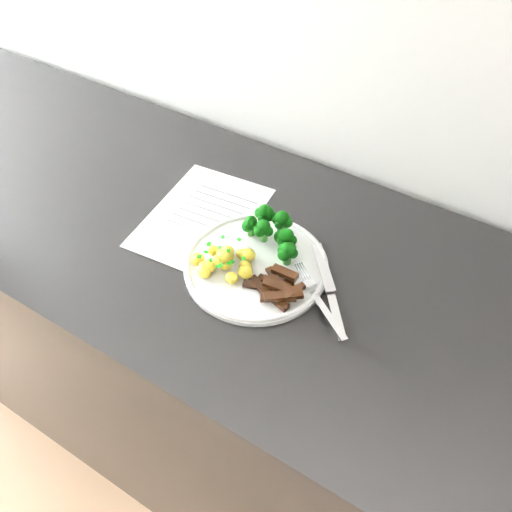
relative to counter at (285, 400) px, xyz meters
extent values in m
cube|color=black|center=(0.00, 0.01, 0.00)|extent=(2.38, 0.59, 0.89)
cube|color=#3A3633|center=(0.00, -0.28, -0.02)|extent=(2.38, 0.02, 0.85)
cube|color=white|center=(-0.23, 0.04, 0.45)|extent=(0.21, 0.29, 0.00)
cube|color=slate|center=(-0.22, 0.12, 0.45)|extent=(0.13, 0.02, 0.00)
cube|color=slate|center=(-0.22, 0.10, 0.45)|extent=(0.12, 0.01, 0.00)
cube|color=slate|center=(-0.22, 0.08, 0.45)|extent=(0.12, 0.01, 0.00)
cube|color=slate|center=(-0.22, 0.06, 0.45)|extent=(0.11, 0.01, 0.00)
cube|color=slate|center=(-0.23, 0.04, 0.45)|extent=(0.11, 0.01, 0.00)
cube|color=slate|center=(-0.23, 0.02, 0.45)|extent=(0.10, 0.01, 0.00)
cube|color=slate|center=(-0.23, 0.00, 0.45)|extent=(0.10, 0.01, 0.00)
cylinder|color=white|center=(-0.07, -0.02, 0.45)|extent=(0.25, 0.25, 0.01)
torus|color=white|center=(-0.07, -0.02, 0.46)|extent=(0.25, 0.25, 0.01)
cylinder|color=#296421|center=(-0.08, 0.03, 0.48)|extent=(0.01, 0.01, 0.02)
sphere|color=black|center=(-0.07, 0.03, 0.49)|extent=(0.02, 0.02, 0.02)
sphere|color=black|center=(-0.09, 0.04, 0.49)|extent=(0.02, 0.02, 0.02)
sphere|color=black|center=(-0.09, 0.02, 0.49)|extent=(0.02, 0.02, 0.02)
sphere|color=black|center=(-0.08, 0.03, 0.50)|extent=(0.02, 0.02, 0.02)
cylinder|color=#296421|center=(-0.04, 0.04, 0.47)|extent=(0.02, 0.02, 0.02)
sphere|color=black|center=(-0.03, 0.04, 0.48)|extent=(0.02, 0.02, 0.02)
sphere|color=black|center=(-0.04, 0.05, 0.48)|extent=(0.02, 0.02, 0.02)
sphere|color=black|center=(-0.05, 0.04, 0.49)|extent=(0.02, 0.02, 0.02)
sphere|color=black|center=(-0.04, 0.03, 0.48)|extent=(0.02, 0.02, 0.02)
sphere|color=black|center=(-0.04, 0.04, 0.49)|extent=(0.03, 0.03, 0.03)
cylinder|color=#296421|center=(-0.12, 0.04, 0.47)|extent=(0.01, 0.01, 0.02)
sphere|color=black|center=(-0.11, 0.04, 0.48)|extent=(0.02, 0.02, 0.02)
sphere|color=black|center=(-0.12, 0.05, 0.48)|extent=(0.01, 0.01, 0.01)
sphere|color=black|center=(-0.12, 0.03, 0.48)|extent=(0.02, 0.02, 0.02)
sphere|color=black|center=(-0.12, 0.04, 0.49)|extent=(0.02, 0.02, 0.02)
cylinder|color=#296421|center=(-0.07, 0.06, 0.48)|extent=(0.02, 0.02, 0.02)
sphere|color=black|center=(-0.06, 0.07, 0.49)|extent=(0.02, 0.02, 0.02)
sphere|color=black|center=(-0.06, 0.07, 0.49)|extent=(0.02, 0.02, 0.02)
sphere|color=black|center=(-0.08, 0.06, 0.49)|extent=(0.02, 0.02, 0.02)
sphere|color=black|center=(-0.07, 0.05, 0.49)|extent=(0.02, 0.02, 0.02)
sphere|color=black|center=(-0.07, 0.06, 0.50)|extent=(0.03, 0.03, 0.03)
cylinder|color=#296421|center=(-0.10, 0.06, 0.48)|extent=(0.02, 0.02, 0.02)
sphere|color=black|center=(-0.09, 0.07, 0.49)|extent=(0.02, 0.02, 0.02)
sphere|color=black|center=(-0.10, 0.07, 0.49)|extent=(0.02, 0.02, 0.02)
sphere|color=black|center=(-0.11, 0.06, 0.49)|extent=(0.02, 0.02, 0.02)
sphere|color=black|center=(-0.10, 0.05, 0.49)|extent=(0.02, 0.02, 0.02)
sphere|color=black|center=(-0.10, 0.06, 0.50)|extent=(0.03, 0.03, 0.03)
cylinder|color=#296421|center=(-0.03, 0.01, 0.47)|extent=(0.02, 0.02, 0.02)
sphere|color=black|center=(-0.02, 0.02, 0.48)|extent=(0.02, 0.02, 0.02)
sphere|color=black|center=(-0.03, 0.02, 0.48)|extent=(0.02, 0.02, 0.02)
sphere|color=black|center=(-0.04, 0.01, 0.48)|extent=(0.02, 0.02, 0.02)
sphere|color=black|center=(-0.03, 0.00, 0.48)|extent=(0.02, 0.02, 0.02)
sphere|color=black|center=(-0.03, 0.01, 0.49)|extent=(0.02, 0.02, 0.02)
ellipsoid|color=#FFED46|center=(-0.13, -0.03, 0.47)|extent=(0.02, 0.02, 0.02)
ellipsoid|color=#FFED46|center=(-0.11, -0.05, 0.47)|extent=(0.02, 0.02, 0.02)
ellipsoid|color=#FFED46|center=(-0.12, -0.05, 0.47)|extent=(0.03, 0.02, 0.02)
ellipsoid|color=#FFED46|center=(-0.09, -0.01, 0.47)|extent=(0.03, 0.02, 0.02)
ellipsoid|color=#FFED46|center=(-0.13, -0.09, 0.46)|extent=(0.02, 0.02, 0.02)
ellipsoid|color=#FFED46|center=(-0.16, -0.07, 0.47)|extent=(0.02, 0.02, 0.02)
ellipsoid|color=#FFED46|center=(-0.15, -0.04, 0.46)|extent=(0.02, 0.02, 0.02)
ellipsoid|color=#FFED46|center=(-0.12, -0.03, 0.47)|extent=(0.02, 0.02, 0.02)
ellipsoid|color=#FFED46|center=(-0.13, -0.03, 0.46)|extent=(0.02, 0.02, 0.02)
ellipsoid|color=#FFED46|center=(-0.11, -0.05, 0.48)|extent=(0.03, 0.03, 0.02)
ellipsoid|color=#FFED46|center=(-0.07, -0.05, 0.47)|extent=(0.03, 0.02, 0.02)
ellipsoid|color=#FFED46|center=(-0.13, -0.07, 0.47)|extent=(0.02, 0.02, 0.02)
ellipsoid|color=#FFED46|center=(-0.13, -0.09, 0.47)|extent=(0.02, 0.02, 0.02)
ellipsoid|color=#FFED46|center=(-0.14, -0.08, 0.46)|extent=(0.02, 0.02, 0.02)
ellipsoid|color=#FFED46|center=(-0.11, -0.04, 0.48)|extent=(0.02, 0.02, 0.02)
ellipsoid|color=#FFED46|center=(-0.10, -0.02, 0.47)|extent=(0.02, 0.02, 0.02)
ellipsoid|color=#FFED46|center=(-0.12, -0.06, 0.48)|extent=(0.02, 0.02, 0.02)
ellipsoid|color=#FFED46|center=(-0.08, -0.04, 0.47)|extent=(0.02, 0.02, 0.02)
ellipsoid|color=#FFED46|center=(-0.08, -0.07, 0.46)|extent=(0.02, 0.02, 0.02)
cube|color=#0D660B|center=(-0.11, -0.05, 0.49)|extent=(0.01, 0.01, 0.00)
cube|color=#0D660B|center=(-0.15, -0.04, 0.48)|extent=(0.01, 0.01, 0.00)
cube|color=#0D660B|center=(-0.08, -0.05, 0.49)|extent=(0.01, 0.01, 0.00)
cube|color=#0D660B|center=(-0.13, -0.04, 0.48)|extent=(0.01, 0.01, 0.00)
cube|color=#0D660B|center=(-0.15, -0.08, 0.48)|extent=(0.01, 0.01, 0.00)
cube|color=#0D660B|center=(-0.13, -0.07, 0.48)|extent=(0.01, 0.01, 0.00)
cube|color=#0D660B|center=(-0.09, -0.06, 0.48)|extent=(0.01, 0.01, 0.00)
cube|color=#0D660B|center=(-0.14, -0.06, 0.49)|extent=(0.01, 0.01, 0.00)
cube|color=#0D660B|center=(-0.14, -0.02, 0.49)|extent=(0.01, 0.01, 0.00)
cube|color=#0D660B|center=(-0.10, -0.08, 0.49)|extent=(0.01, 0.01, 0.00)
cube|color=#0D660B|center=(-0.11, -0.01, 0.49)|extent=(0.01, 0.01, 0.00)
cube|color=#0D660B|center=(-0.15, -0.04, 0.48)|extent=(0.01, 0.01, 0.00)
cube|color=#0D660B|center=(-0.10, -0.07, 0.49)|extent=(0.01, 0.01, 0.00)
cube|color=#0D660B|center=(-0.10, -0.06, 0.48)|extent=(0.01, 0.01, 0.00)
cube|color=black|center=(-0.04, -0.06, 0.46)|extent=(0.05, 0.03, 0.01)
cube|color=black|center=(-0.02, -0.03, 0.46)|extent=(0.06, 0.04, 0.01)
cube|color=black|center=(-0.04, -0.06, 0.46)|extent=(0.05, 0.03, 0.01)
cube|color=black|center=(-0.02, -0.04, 0.46)|extent=(0.06, 0.02, 0.01)
cube|color=black|center=(-0.01, -0.04, 0.46)|extent=(0.05, 0.02, 0.01)
cube|color=black|center=(-0.01, -0.04, 0.46)|extent=(0.05, 0.05, 0.01)
cube|color=black|center=(0.00, -0.07, 0.46)|extent=(0.06, 0.03, 0.01)
cube|color=black|center=(0.01, -0.06, 0.47)|extent=(0.06, 0.05, 0.01)
cube|color=black|center=(0.00, -0.05, 0.47)|extent=(0.06, 0.04, 0.01)
cube|color=black|center=(0.00, -0.07, 0.47)|extent=(0.06, 0.04, 0.01)
cube|color=black|center=(0.02, -0.05, 0.47)|extent=(0.04, 0.06, 0.01)
cube|color=black|center=(0.00, -0.04, 0.47)|extent=(0.06, 0.02, 0.01)
cube|color=black|center=(0.00, -0.05, 0.47)|extent=(0.06, 0.03, 0.01)
cube|color=black|center=(-0.01, -0.02, 0.48)|extent=(0.05, 0.02, 0.01)
cube|color=silver|center=(0.09, -0.05, 0.46)|extent=(0.10, 0.08, 0.02)
cube|color=silver|center=(0.03, -0.01, 0.47)|extent=(0.03, 0.03, 0.01)
cylinder|color=silver|center=(0.02, 0.01, 0.47)|extent=(0.03, 0.02, 0.00)
cylinder|color=silver|center=(0.01, 0.00, 0.47)|extent=(0.03, 0.02, 0.00)
cylinder|color=silver|center=(0.01, 0.00, 0.47)|extent=(0.03, 0.02, 0.00)
cylinder|color=silver|center=(0.01, 0.00, 0.47)|extent=(0.03, 0.02, 0.00)
cube|color=silver|center=(0.03, 0.04, 0.46)|extent=(0.09, 0.10, 0.01)
cube|color=silver|center=(0.10, -0.04, 0.45)|extent=(0.07, 0.09, 0.02)
camera|label=1|loc=(0.25, -0.53, 1.13)|focal=36.69mm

